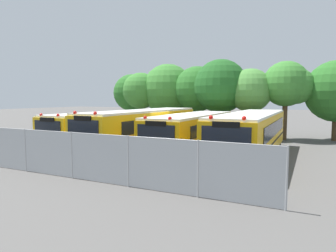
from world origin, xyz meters
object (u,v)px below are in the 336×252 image
school_bus_2 (193,131)px  tree_1 (140,90)px  tree_5 (252,90)px  school_bus_1 (143,128)px  traffic_cone (93,170)px  tree_0 (132,93)px  tree_4 (221,86)px  tree_3 (196,89)px  school_bus_3 (251,133)px  tree_2 (170,90)px  tree_6 (289,85)px  school_bus_0 (103,127)px

school_bus_2 → tree_1: bearing=-43.7°
tree_1 → tree_5: size_ratio=1.01×
school_bus_1 → traffic_cone: bearing=103.1°
tree_0 → tree_4: tree_4 is taller
tree_1 → tree_4: size_ratio=0.88×
tree_4 → tree_3: bearing=161.0°
traffic_cone → school_bus_3: bearing=51.5°
school_bus_3 → tree_4: size_ratio=1.72×
tree_2 → tree_4: (5.59, -1.48, 0.26)m
tree_0 → traffic_cone: 20.41m
school_bus_2 → tree_5: tree_5 is taller
school_bus_2 → traffic_cone: 7.54m
school_bus_2 → tree_6: bearing=-120.1°
tree_0 → tree_2: 5.25m
tree_3 → tree_6: (8.03, -0.26, 0.21)m
school_bus_2 → tree_0: 15.62m
school_bus_3 → tree_2: bearing=-45.5°
tree_0 → tree_5: bearing=-10.6°
school_bus_1 → traffic_cone: (1.48, -6.86, -1.20)m
tree_2 → tree_4: size_ratio=1.00×
school_bus_0 → tree_1: bearing=-74.8°
tree_1 → tree_2: tree_2 is taller
tree_6 → traffic_cone: tree_6 is taller
school_bus_1 → school_bus_2: bearing=-172.9°
school_bus_0 → traffic_cone: size_ratio=21.30×
tree_1 → tree_5: tree_1 is taller
tree_4 → tree_5: bearing=2.5°
tree_0 → tree_5: 13.52m
tree_4 → tree_5: 2.61m
school_bus_1 → tree_6: size_ratio=1.84×
tree_3 → tree_4: (2.66, -0.91, 0.22)m
school_bus_3 → tree_1: bearing=-35.0°
school_bus_3 → tree_3: size_ratio=1.83×
tree_6 → tree_0: bearing=173.2°
tree_0 → tree_5: tree_0 is taller
tree_0 → tree_4: (10.72, -2.59, 0.52)m
tree_3 → traffic_cone: (1.32, -16.07, -4.00)m
school_bus_3 → tree_6: tree_6 is taller
school_bus_2 → tree_4: size_ratio=1.52×
tree_1 → tree_2: 3.00m
school_bus_1 → tree_0: (-7.90, 10.88, 2.49)m
school_bus_0 → school_bus_1: (3.46, -0.14, 0.12)m
tree_5 → tree_6: 2.88m
tree_0 → tree_6: size_ratio=0.94×
school_bus_2 → tree_2: 11.58m
tree_6 → school_bus_2: bearing=-119.4°
school_bus_0 → school_bus_1: bearing=179.0°
school_bus_0 → tree_5: size_ratio=1.72×
school_bus_2 → traffic_cone: bearing=74.8°
tree_2 → traffic_cone: bearing=-75.7°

